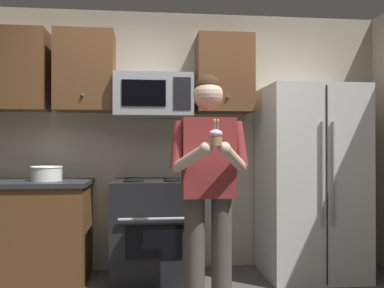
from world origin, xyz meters
TOP-DOWN VIEW (x-y plane):
  - wall_back at (0.00, 1.75)m, footprint 4.40×0.10m
  - oven_range at (-0.15, 1.36)m, footprint 0.76×0.70m
  - microwave at (-0.15, 1.48)m, footprint 0.74×0.41m
  - refrigerator at (1.35, 1.32)m, footprint 0.90×0.75m
  - cabinet_row_upper at (-0.72, 1.53)m, footprint 2.78×0.36m
  - counter_left at (-1.45, 1.38)m, footprint 1.44×0.66m
  - bowl_large_white at (-1.12, 1.39)m, footprint 0.29×0.29m
  - person at (0.24, 0.50)m, footprint 0.60×0.48m
  - cupcake at (0.24, 0.17)m, footprint 0.09×0.09m

SIDE VIEW (x-z plane):
  - oven_range at x=-0.15m, z-range 0.00..0.93m
  - counter_left at x=-1.45m, z-range 0.00..0.92m
  - refrigerator at x=1.35m, z-range 0.00..1.80m
  - bowl_large_white at x=-1.12m, z-range 0.92..1.06m
  - person at x=0.24m, z-range 0.11..1.88m
  - cupcake at x=0.24m, z-range 1.21..1.38m
  - wall_back at x=0.00m, z-range 0.00..2.60m
  - microwave at x=-0.15m, z-range 1.52..1.92m
  - cabinet_row_upper at x=-0.72m, z-range 1.57..2.33m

